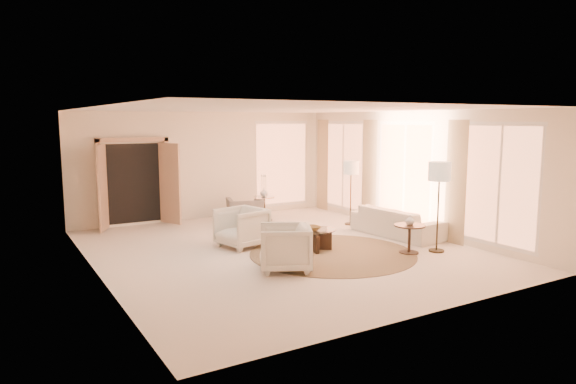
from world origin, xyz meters
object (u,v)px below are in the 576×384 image
accent_chair (245,206)px  floor_lamp_near (351,171)px  armchair_right (285,245)px  coffee_table (312,238)px  end_vase (410,220)px  sofa (397,222)px  side_vase (264,192)px  side_table (264,206)px  armchair_left (242,226)px  floor_lamp_far (439,176)px  bowl (312,228)px  end_table (409,234)px

accent_chair → floor_lamp_near: bearing=155.7°
armchair_right → coffee_table: armchair_right is taller
floor_lamp_near → end_vase: bearing=-104.4°
sofa → side_vase: (-1.76, 3.06, 0.42)m
armchair_right → end_vase: 2.69m
coffee_table → side_table: 3.21m
armchair_left → armchair_right: 1.90m
end_vase → floor_lamp_far: bearing=-17.5°
accent_chair → floor_lamp_far: floor_lamp_far is taller
sofa → floor_lamp_near: floor_lamp_near is taller
floor_lamp_far → bowl: floor_lamp_far is taller
armchair_right → bowl: 1.51m
armchair_right → end_table: size_ratio=1.47×
side_table → end_vase: size_ratio=3.34×
coffee_table → floor_lamp_far: (2.06, -1.38, 1.27)m
armchair_right → side_table: size_ratio=1.38×
floor_lamp_near → side_vase: size_ratio=7.26×
floor_lamp_near → side_vase: bearing=136.6°
armchair_left → armchair_right: armchair_left is taller
sofa → bowl: bearing=88.0°
side_table → bowl: 3.21m
accent_chair → floor_lamp_far: bearing=128.1°
armchair_right → side_vase: armchair_right is taller
bowl → end_vase: 1.93m
accent_chair → floor_lamp_far: 5.26m
floor_lamp_near → floor_lamp_far: 3.02m
armchair_left → end_table: (2.59, -2.15, -0.05)m
sofa → armchair_left: bearing=71.9°
sofa → end_vase: size_ratio=11.39×
side_table → floor_lamp_far: floor_lamp_far is taller
accent_chair → sofa: bearing=140.1°
floor_lamp_near → end_vase: (-0.73, -2.83, -0.70)m
sofa → armchair_left: (-3.46, 0.85, 0.13)m
end_table → bowl: end_table is taller
coffee_table → end_vase: bearing=-38.9°
armchair_right → end_vase: bearing=112.1°
accent_chair → side_table: size_ratio=1.42×
floor_lamp_near → sofa: bearing=-84.9°
floor_lamp_near → bowl: bearing=-143.9°
coffee_table → end_table: (1.49, -1.21, 0.14)m
sofa → coffee_table: 2.36m
armchair_left → end_vase: (2.59, -2.15, 0.22)m
sofa → floor_lamp_far: floor_lamp_far is taller
end_table → floor_lamp_near: bearing=75.6°
side_table → bowl: side_table is taller
end_vase → bowl: bearing=141.1°
accent_chair → coffee_table: size_ratio=0.65×
side_vase → accent_chair: bearing=150.8°
side_table → bowl: size_ratio=1.84×
armchair_left → side_vase: 2.80m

